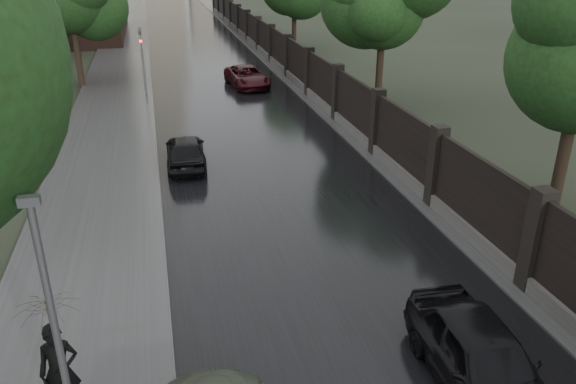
{
  "coord_description": "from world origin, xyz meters",
  "views": [
    {
      "loc": [
        -3.85,
        -4.99,
        7.79
      ],
      "look_at": [
        -0.51,
        8.86,
        1.5
      ],
      "focal_mm": 35.0,
      "sensor_mm": 36.0,
      "label": 1
    }
  ],
  "objects_px": {
    "lamp_post": "(62,362)",
    "car_right_near": "(482,360)",
    "hatchback_left": "(186,151)",
    "pedestrian_umbrella": "(50,323)",
    "traffic_light": "(143,60)",
    "car_right_far": "(247,77)",
    "tree_right_b": "(384,8)"
  },
  "relations": [
    {
      "from": "lamp_post",
      "to": "traffic_light",
      "type": "relative_size",
      "value": 1.28
    },
    {
      "from": "traffic_light",
      "to": "lamp_post",
      "type": "bearing_deg",
      "value": -92.68
    },
    {
      "from": "traffic_light",
      "to": "car_right_near",
      "type": "xyz_separation_m",
      "value": [
        5.9,
        -22.79,
        -1.68
      ]
    },
    {
      "from": "traffic_light",
      "to": "car_right_far",
      "type": "height_order",
      "value": "traffic_light"
    },
    {
      "from": "lamp_post",
      "to": "hatchback_left",
      "type": "bearing_deg",
      "value": 79.96
    },
    {
      "from": "lamp_post",
      "to": "car_right_near",
      "type": "bearing_deg",
      "value": 5.72
    },
    {
      "from": "lamp_post",
      "to": "car_right_far",
      "type": "distance_m",
      "value": 27.49
    },
    {
      "from": "hatchback_left",
      "to": "car_right_near",
      "type": "height_order",
      "value": "car_right_near"
    },
    {
      "from": "hatchback_left",
      "to": "pedestrian_umbrella",
      "type": "height_order",
      "value": "pedestrian_umbrella"
    },
    {
      "from": "tree_right_b",
      "to": "hatchback_left",
      "type": "xyz_separation_m",
      "value": [
        -10.42,
        -6.48,
        -4.33
      ]
    },
    {
      "from": "tree_right_b",
      "to": "lamp_post",
      "type": "relative_size",
      "value": 1.37
    },
    {
      "from": "hatchback_left",
      "to": "lamp_post",
      "type": "bearing_deg",
      "value": 81.99
    },
    {
      "from": "tree_right_b",
      "to": "pedestrian_umbrella",
      "type": "bearing_deg",
      "value": -125.65
    },
    {
      "from": "hatchback_left",
      "to": "car_right_near",
      "type": "distance_m",
      "value": 14.07
    },
    {
      "from": "lamp_post",
      "to": "tree_right_b",
      "type": "bearing_deg",
      "value": 57.82
    },
    {
      "from": "lamp_post",
      "to": "car_right_far",
      "type": "xyz_separation_m",
      "value": [
        7.0,
        26.51,
        -2.07
      ]
    },
    {
      "from": "pedestrian_umbrella",
      "to": "tree_right_b",
      "type": "bearing_deg",
      "value": 49.11
    },
    {
      "from": "tree_right_b",
      "to": "hatchback_left",
      "type": "relative_size",
      "value": 1.94
    },
    {
      "from": "car_right_far",
      "to": "pedestrian_umbrella",
      "type": "distance_m",
      "value": 25.85
    },
    {
      "from": "lamp_post",
      "to": "pedestrian_umbrella",
      "type": "height_order",
      "value": "lamp_post"
    },
    {
      "from": "car_right_near",
      "to": "pedestrian_umbrella",
      "type": "distance_m",
      "value": 7.7
    },
    {
      "from": "lamp_post",
      "to": "pedestrian_umbrella",
      "type": "bearing_deg",
      "value": 105.41
    },
    {
      "from": "lamp_post",
      "to": "pedestrian_umbrella",
      "type": "xyz_separation_m",
      "value": [
        -0.5,
        1.82,
        -0.61
      ]
    },
    {
      "from": "tree_right_b",
      "to": "car_right_near",
      "type": "distance_m",
      "value": 21.09
    },
    {
      "from": "tree_right_b",
      "to": "traffic_light",
      "type": "xyz_separation_m",
      "value": [
        -11.8,
        2.99,
        -2.55
      ]
    },
    {
      "from": "lamp_post",
      "to": "hatchback_left",
      "type": "relative_size",
      "value": 1.41
    },
    {
      "from": "lamp_post",
      "to": "traffic_light",
      "type": "distance_m",
      "value": 23.52
    },
    {
      "from": "hatchback_left",
      "to": "pedestrian_umbrella",
      "type": "bearing_deg",
      "value": 78.3
    },
    {
      "from": "tree_right_b",
      "to": "lamp_post",
      "type": "xyz_separation_m",
      "value": [
        -12.9,
        -20.5,
        -2.28
      ]
    },
    {
      "from": "tree_right_b",
      "to": "car_right_far",
      "type": "height_order",
      "value": "tree_right_b"
    },
    {
      "from": "traffic_light",
      "to": "car_right_near",
      "type": "bearing_deg",
      "value": -75.49
    },
    {
      "from": "lamp_post",
      "to": "car_right_near",
      "type": "relative_size",
      "value": 1.21
    }
  ]
}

